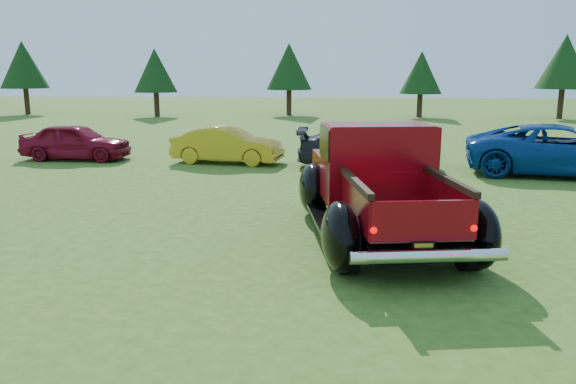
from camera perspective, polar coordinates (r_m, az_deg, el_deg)
The scene contains 11 objects.
ground at distance 9.61m, azimuth 0.62°, elevation -6.03°, with size 120.00×120.00×0.00m, color #365719.
tree_far_west at distance 45.25m, azimuth -25.29°, elevation 11.60°, with size 3.33×3.33×5.20m.
tree_west at distance 40.19m, azimuth -13.35°, elevation 11.91°, with size 2.94×2.94×4.60m.
tree_mid_left at distance 40.28m, azimuth 0.10°, elevation 12.61°, with size 3.20×3.20×5.00m.
tree_mid_right at distance 39.45m, azimuth 13.37°, elevation 11.71°, with size 2.82×2.82×4.40m.
tree_east at distance 41.15m, azimuth 26.30°, elevation 11.77°, with size 3.46×3.46×5.40m.
pickup_truck at distance 10.69m, azimuth 8.95°, elevation 1.08°, with size 3.37×5.81×2.06m.
show_car_red at distance 20.91m, azimuth -20.75°, elevation 4.81°, with size 1.49×3.71×1.26m, color maroon.
show_car_yellow at distance 18.92m, azimuth -6.18°, elevation 4.76°, with size 1.28×3.67×1.21m, color gold.
show_car_grey at distance 18.01m, azimuth 8.04°, elevation 4.47°, with size 1.80×4.43×1.29m, color black.
show_car_blue at distance 18.38m, azimuth 26.00°, elevation 3.84°, with size 2.48×5.38×1.49m, color navy.
Camera 1 is at (0.77, -9.10, 2.98)m, focal length 35.00 mm.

